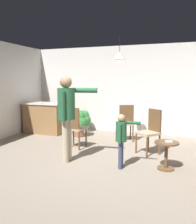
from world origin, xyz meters
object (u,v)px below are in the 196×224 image
dining_chair_near_wall (126,121)px  side_table_by_couch (166,152)px  person_adult (67,109)px  potted_plant_corner (79,122)px  spare_remote_on_table (169,141)px  potted_plant_by_wall (84,120)px  dining_chair_centre_back (75,126)px  kitchen_counter (45,118)px  person_child (122,135)px  dining_chair_by_counter (151,130)px

dining_chair_near_wall → side_table_by_couch: bearing=-77.9°
person_adult → potted_plant_corner: person_adult is taller
side_table_by_couch → spare_remote_on_table: (0.04, -0.02, 0.21)m
dining_chair_near_wall → potted_plant_by_wall: 1.71m
person_adult → dining_chair_centre_back: person_adult is taller
kitchen_counter → potted_plant_by_wall: (1.09, 0.58, -0.09)m
person_child → potted_plant_by_wall: 3.32m
side_table_by_couch → dining_chair_near_wall: 2.12m
person_child → dining_chair_near_wall: bearing=-171.8°
potted_plant_corner → spare_remote_on_table: size_ratio=6.00×
person_adult → potted_plant_by_wall: bearing=-170.0°
person_adult → potted_plant_corner: (-0.66, 2.02, -0.64)m
dining_chair_near_wall → dining_chair_by_counter: bearing=-70.4°
side_table_by_couch → dining_chair_by_counter: dining_chair_by_counter is taller
dining_chair_by_counter → potted_plant_corner: 2.37m
kitchen_counter → potted_plant_corner: size_ratio=1.62×
person_adult → spare_remote_on_table: size_ratio=13.25×
dining_chair_centre_back → spare_remote_on_table: (2.21, -0.70, -0.01)m
kitchen_counter → dining_chair_near_wall: 2.62m
person_adult → dining_chair_centre_back: bearing=-169.7°
side_table_by_couch → person_adult: 2.06m
kitchen_counter → side_table_by_couch: bearing=-26.8°
dining_chair_near_wall → potted_plant_corner: (-1.41, 0.06, -0.12)m
spare_remote_on_table → dining_chair_by_counter: bearing=115.8°
side_table_by_couch → dining_chair_centre_back: size_ratio=0.52×
side_table_by_couch → potted_plant_corner: bearing=144.9°
dining_chair_centre_back → person_adult: bearing=-68.9°
dining_chair_by_counter → potted_plant_corner: size_ratio=1.28×
dining_chair_centre_back → potted_plant_by_wall: dining_chair_centre_back is taller
person_adult → dining_chair_centre_back: 1.06m
dining_chair_near_wall → spare_remote_on_table: (1.20, -1.78, -0.01)m
side_table_by_couch → spare_remote_on_table: bearing=-33.6°
side_table_by_couch → potted_plant_corner: potted_plant_corner is taller
side_table_by_couch → potted_plant_corner: size_ratio=0.67×
person_adult → dining_chair_centre_back: size_ratio=1.72×
kitchen_counter → dining_chair_near_wall: dining_chair_near_wall is taller
person_adult → kitchen_counter: bearing=-144.8°
person_adult → person_child: bearing=83.1°
person_adult → person_child: 1.20m
person_child → dining_chair_by_counter: bearing=157.8°
side_table_by_couch → person_adult: bearing=-173.8°
dining_chair_near_wall → person_child: bearing=-100.8°
person_adult → spare_remote_on_table: 2.03m
dining_chair_near_wall → spare_remote_on_table: dining_chair_near_wall is taller
potted_plant_corner → dining_chair_by_counter: bearing=-23.3°
kitchen_counter → person_child: size_ratio=1.23×
potted_plant_by_wall → dining_chair_centre_back: bearing=-73.9°
side_table_by_couch → dining_chair_centre_back: bearing=162.7°
kitchen_counter → spare_remote_on_table: size_ratio=9.69×
kitchen_counter → spare_remote_on_table: bearing=-26.8°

